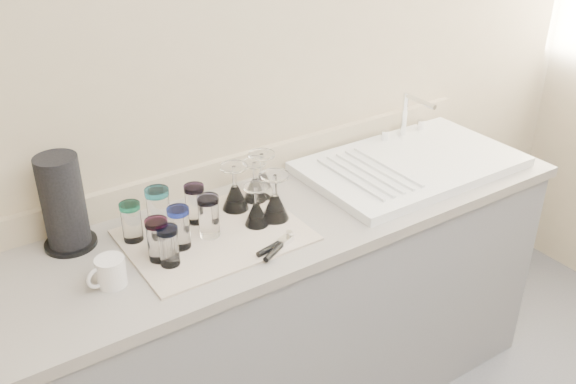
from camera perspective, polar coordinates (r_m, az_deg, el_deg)
counter_unit at (r=2.45m, az=0.29°, el=-10.57°), size 2.06×0.62×0.90m
sink_unit at (r=2.50m, az=10.85°, el=2.53°), size 0.82×0.50×0.22m
dish_towel at (r=2.05m, az=-6.53°, el=-3.84°), size 0.55×0.42×0.01m
tumbler_teal at (r=2.03m, az=-13.73°, el=-2.57°), size 0.06×0.06×0.13m
tumbler_cyan at (r=2.05m, az=-11.43°, el=-1.61°), size 0.08×0.08×0.15m
tumbler_purple at (r=2.09m, az=-8.27°, el=-1.01°), size 0.07×0.07×0.13m
tumbler_magenta at (r=1.92m, az=-11.48°, el=-4.15°), size 0.07×0.07×0.13m
tumbler_blue at (r=1.97m, az=-9.63°, el=-3.12°), size 0.07×0.07×0.13m
tumbler_lavender at (r=2.01m, az=-7.06°, el=-2.12°), size 0.07×0.07×0.14m
tumbler_extra at (r=1.90m, az=-10.55°, el=-4.73°), size 0.06×0.06×0.12m
goblet_back_left at (r=2.15m, az=-4.72°, el=-0.19°), size 0.09×0.09×0.16m
goblet_back_right at (r=2.21m, az=-2.97°, el=0.47°), size 0.08×0.08×0.14m
goblet_front_left at (r=2.06m, az=-2.82°, el=-1.74°), size 0.08×0.08×0.14m
goblet_front_right at (r=2.09m, az=-1.15°, el=-1.04°), size 0.09×0.09×0.16m
goblet_extra at (r=2.23m, az=-2.31°, el=0.97°), size 0.09×0.09×0.16m
can_opener at (r=1.96m, az=-1.02°, el=-4.86°), size 0.15×0.09×0.02m
white_mug at (r=1.87m, az=-15.54°, el=-6.87°), size 0.12×0.10×0.09m
paper_towel_roll at (r=2.03m, az=-19.33°, el=-0.98°), size 0.16×0.16×0.30m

